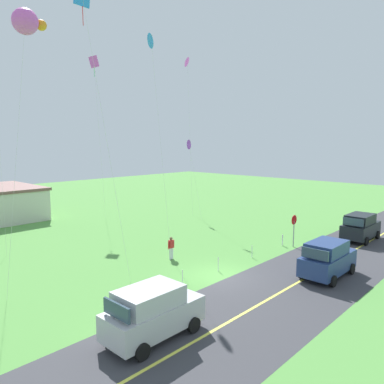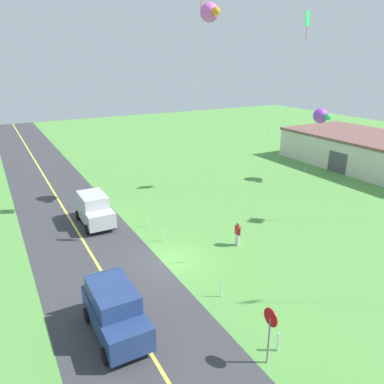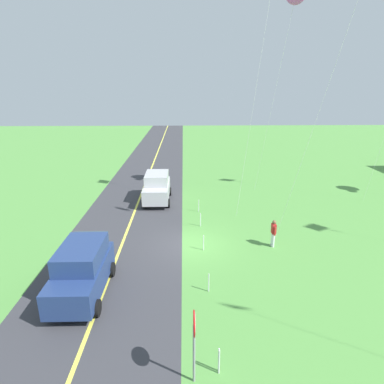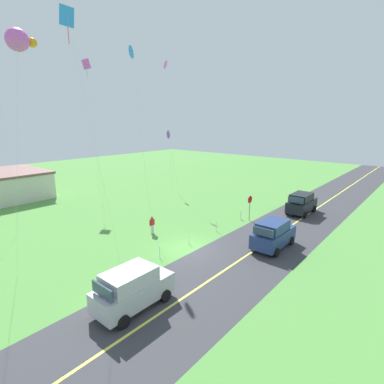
% 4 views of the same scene
% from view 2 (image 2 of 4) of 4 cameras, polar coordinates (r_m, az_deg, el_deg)
% --- Properties ---
extents(ground_plane, '(120.00, 120.00, 0.10)m').
position_cam_2_polar(ground_plane, '(22.99, -3.32, -10.52)').
color(ground_plane, '#549342').
extents(asphalt_road, '(120.00, 7.00, 0.00)m').
position_cam_2_polar(asphalt_road, '(21.81, -13.06, -12.71)').
color(asphalt_road, '#38383D').
rests_on(asphalt_road, ground).
extents(road_centre_stripe, '(120.00, 0.16, 0.00)m').
position_cam_2_polar(road_centre_stripe, '(21.81, -13.06, -12.70)').
color(road_centre_stripe, '#E5E04C').
rests_on(road_centre_stripe, asphalt_road).
extents(car_suv_foreground, '(4.40, 2.12, 2.24)m').
position_cam_2_polar(car_suv_foreground, '(17.41, -11.69, -17.26)').
color(car_suv_foreground, navy).
rests_on(car_suv_foreground, ground).
extents(car_parked_west_near, '(4.40, 2.12, 2.24)m').
position_cam_2_polar(car_parked_west_near, '(28.24, -14.73, -2.50)').
color(car_parked_west_near, '#B7B7BC').
rests_on(car_parked_west_near, ground).
extents(stop_sign, '(0.76, 0.08, 2.56)m').
position_cam_2_polar(stop_sign, '(15.57, 11.84, -19.33)').
color(stop_sign, gray).
rests_on(stop_sign, ground).
extents(person_adult_near, '(0.58, 0.22, 1.60)m').
position_cam_2_polar(person_adult_near, '(24.45, 6.97, -6.27)').
color(person_adult_near, silver).
rests_on(person_adult_near, ground).
extents(kite_blue_mid, '(1.90, 2.60, 7.09)m').
position_cam_2_polar(kite_blue_mid, '(38.30, 19.12, 10.94)').
color(kite_blue_mid, silver).
rests_on(kite_blue_mid, ground).
extents(kite_green_far, '(3.63, 2.16, 15.45)m').
position_cam_2_polar(kite_green_far, '(30.52, 2.75, 25.74)').
color(kite_green_far, silver).
rests_on(kite_green_far, ground).
extents(kite_cyan_top, '(0.93, 2.34, 15.29)m').
position_cam_2_polar(kite_cyan_top, '(34.77, 17.11, 23.40)').
color(kite_cyan_top, silver).
rests_on(kite_cyan_top, ground).
extents(warehouse_distant, '(18.36, 10.20, 3.50)m').
position_cam_2_polar(warehouse_distant, '(46.51, 25.43, 5.66)').
color(warehouse_distant, beige).
rests_on(warehouse_distant, ground).
extents(fence_post_0, '(0.05, 0.05, 0.90)m').
position_cam_2_polar(fence_post_0, '(27.22, -6.73, -4.43)').
color(fence_post_0, silver).
rests_on(fence_post_0, ground).
extents(fence_post_1, '(0.05, 0.05, 0.90)m').
position_cam_2_polar(fence_post_1, '(25.09, -4.47, -6.53)').
color(fence_post_1, silver).
rests_on(fence_post_1, ground).
extents(fence_post_2, '(0.05, 0.05, 0.90)m').
position_cam_2_polar(fence_post_2, '(22.48, -0.93, -9.78)').
color(fence_post_2, silver).
rests_on(fence_post_2, ground).
extents(fence_post_3, '(0.05, 0.05, 0.90)m').
position_cam_2_polar(fence_post_3, '(19.68, 4.49, -14.55)').
color(fence_post_3, silver).
rests_on(fence_post_3, ground).
extents(fence_post_4, '(0.05, 0.05, 0.90)m').
position_cam_2_polar(fence_post_4, '(17.01, 13.10, -21.46)').
color(fence_post_4, silver).
rests_on(fence_post_4, ground).
extents(fence_post_5, '(0.05, 0.05, 0.90)m').
position_cam_2_polar(fence_post_5, '(17.05, 12.90, -21.31)').
color(fence_post_5, silver).
rests_on(fence_post_5, ground).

